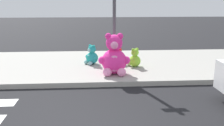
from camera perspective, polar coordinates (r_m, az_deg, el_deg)
name	(u,v)px	position (r m, az deg, el deg)	size (l,w,h in m)	color
sidewalk	(85,65)	(9.38, -5.99, -0.50)	(28.00, 4.40, 0.15)	#9E9B93
sign_pole	(114,17)	(8.31, 0.51, 10.09)	(0.56, 0.11, 3.20)	#4C4C51
plush_pink_large	(114,58)	(7.91, 0.49, 1.14)	(0.98, 0.86, 1.27)	#F22D93
plush_red	(118,56)	(9.33, 1.27, 1.55)	(0.43, 0.48, 0.63)	red
plush_teal	(92,56)	(9.18, -4.54, 1.49)	(0.50, 0.50, 0.70)	teal
plush_lime	(134,59)	(8.86, 5.00, 0.87)	(0.45, 0.47, 0.65)	#8CD133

